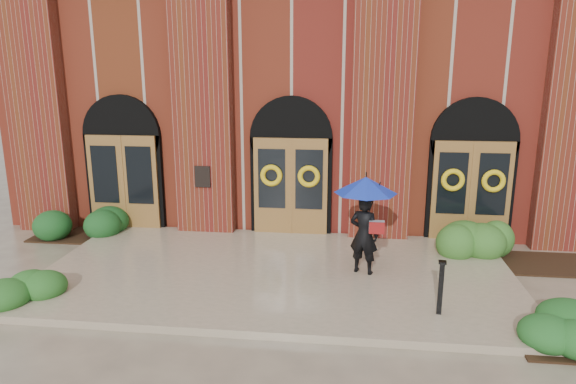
# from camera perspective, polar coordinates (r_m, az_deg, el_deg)

# --- Properties ---
(ground) EXTENTS (90.00, 90.00, 0.00)m
(ground) POSITION_cam_1_polar(r_m,az_deg,el_deg) (11.08, -1.33, -9.67)
(ground) COLOR gray
(ground) RESTS_ON ground
(landing) EXTENTS (10.00, 5.30, 0.15)m
(landing) POSITION_cam_1_polar(r_m,az_deg,el_deg) (11.19, -1.23, -9.01)
(landing) COLOR tan
(landing) RESTS_ON ground
(church_building) EXTENTS (16.20, 12.53, 7.00)m
(church_building) POSITION_cam_1_polar(r_m,az_deg,el_deg) (18.92, 2.41, 11.09)
(church_building) COLOR #5F1814
(church_building) RESTS_ON ground
(man_with_umbrella) EXTENTS (1.66, 1.66, 2.08)m
(man_with_umbrella) POSITION_cam_1_polar(r_m,az_deg,el_deg) (10.69, 8.57, -1.61)
(man_with_umbrella) COLOR black
(man_with_umbrella) RESTS_ON landing
(metal_post) EXTENTS (0.15, 0.15, 0.99)m
(metal_post) POSITION_cam_1_polar(r_m,az_deg,el_deg) (9.51, 16.61, -10.02)
(metal_post) COLOR black
(metal_post) RESTS_ON landing
(hedge_wall_left) EXTENTS (2.86, 1.15, 0.74)m
(hedge_wall_left) POSITION_cam_1_polar(r_m,az_deg,el_deg) (14.52, -20.84, -3.28)
(hedge_wall_left) COLOR #17461A
(hedge_wall_left) RESTS_ON ground
(hedge_wall_right) EXTENTS (3.22, 1.29, 0.83)m
(hedge_wall_right) POSITION_cam_1_polar(r_m,az_deg,el_deg) (12.83, 23.50, -5.56)
(hedge_wall_right) COLOR #316021
(hedge_wall_right) RESTS_ON ground
(hedge_front_right) EXTENTS (1.48, 1.27, 0.52)m
(hedge_front_right) POSITION_cam_1_polar(r_m,az_deg,el_deg) (9.84, 28.55, -12.99)
(hedge_front_right) COLOR #1E531F
(hedge_front_right) RESTS_ON ground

